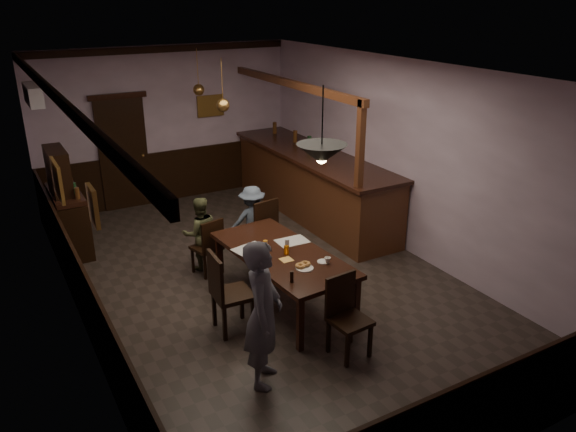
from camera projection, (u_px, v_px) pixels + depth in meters
room at (261, 183)px, 7.60m from camera, size 5.01×8.01×3.01m
dining_table at (282, 257)px, 7.33m from camera, size 1.16×2.27×0.75m
chair_far_left at (209, 245)px, 8.17m from camera, size 0.46×0.46×0.88m
chair_far_right at (262, 227)px, 8.59m from camera, size 0.50×0.50×1.01m
chair_near at (346, 312)px, 6.37m from camera, size 0.45×0.45×0.96m
chair_side at (226, 290)px, 6.74m from camera, size 0.48×0.48×1.05m
person_standing at (263, 314)px, 5.77m from camera, size 0.67×0.72×1.64m
person_seated_left at (200, 233)px, 8.34m from camera, size 0.59×0.49×1.13m
person_seated_right at (252, 221)px, 8.80m from camera, size 0.81×0.58×1.13m
newspaper_left at (250, 249)px, 7.39m from camera, size 0.47×0.38×0.01m
newspaper_right at (292, 241)px, 7.62m from camera, size 0.43×0.31×0.01m
napkin at (286, 260)px, 7.10m from camera, size 0.16×0.16×0.00m
saucer at (323, 262)px, 7.04m from camera, size 0.15×0.15×0.01m
coffee_cup at (328, 260)px, 6.98m from camera, size 0.09×0.09×0.07m
pastry_plate at (305, 268)px, 6.87m from camera, size 0.22×0.22×0.01m
pastry_ring_a at (300, 266)px, 6.87m from camera, size 0.13×0.13×0.04m
pastry_ring_b at (305, 264)px, 6.92m from camera, size 0.13×0.13×0.04m
soda_can at (286, 250)px, 7.23m from camera, size 0.07×0.07×0.12m
beer_glass at (265, 248)px, 7.20m from camera, size 0.06×0.06×0.20m
water_glass at (287, 244)px, 7.35m from camera, size 0.06×0.06×0.15m
pepper_mill at (292, 277)px, 6.53m from camera, size 0.04×0.04×0.14m
sideboard at (67, 210)px, 8.90m from camera, size 0.45×1.27×1.68m
bar_counter at (310, 181)px, 10.41m from camera, size 1.04×4.48×2.51m
door_back at (124, 155)px, 10.55m from camera, size 0.90×0.06×2.10m
ac_unit at (33, 95)px, 8.50m from camera, size 0.20×0.85×0.30m
picture_left_small at (93, 206)px, 4.94m from camera, size 0.04×0.28×0.36m
picture_left_large at (57, 180)px, 7.05m from camera, size 0.04×0.62×0.48m
picture_back at (210, 106)px, 11.10m from camera, size 0.55×0.04×0.42m
pendant_iron at (322, 154)px, 6.12m from camera, size 0.56×0.56×0.85m
pendant_brass_mid at (223, 105)px, 8.51m from camera, size 0.20×0.20×0.81m
pendant_brass_far at (199, 90)px, 9.84m from camera, size 0.20×0.20×0.81m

